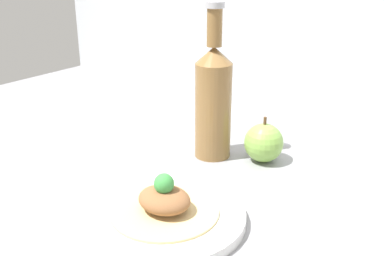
{
  "coord_description": "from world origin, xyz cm",
  "views": [
    {
      "loc": [
        42.7,
        -61.03,
        39.4
      ],
      "look_at": [
        -0.0,
        -0.89,
        11.0
      ],
      "focal_mm": 42.0,
      "sensor_mm": 36.0,
      "label": 1
    }
  ],
  "objects": [
    {
      "name": "plate",
      "position": [
        3.85,
        -13.75,
        1.1
      ],
      "size": [
        25.56,
        25.56,
        2.07
      ],
      "color": "white",
      "rests_on": "ground_plane"
    },
    {
      "name": "plated_food",
      "position": [
        3.85,
        -13.75,
        3.56
      ],
      "size": [
        17.19,
        17.19,
        6.62
      ],
      "color": "#D6BC7F",
      "rests_on": "plate"
    },
    {
      "name": "ground_plane",
      "position": [
        0.0,
        0.0,
        -2.0
      ],
      "size": [
        180.0,
        110.0,
        4.0
      ],
      "primitive_type": "cube",
      "color": "gray"
    },
    {
      "name": "cider_bottle",
      "position": [
        -3.86,
        11.96,
        12.45
      ],
      "size": [
        7.44,
        7.44,
        31.43
      ],
      "color": "olive",
      "rests_on": "ground_plane"
    },
    {
      "name": "apple",
      "position": [
        6.09,
        15.62,
        4.0
      ],
      "size": [
        7.98,
        7.98,
        9.51
      ],
      "color": "#84B74C",
      "rests_on": "ground_plane"
    }
  ]
}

